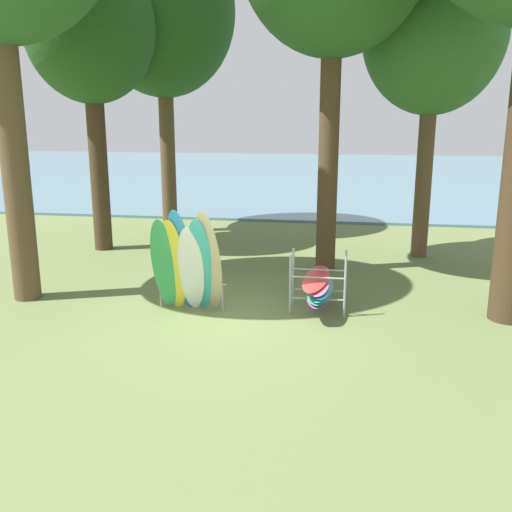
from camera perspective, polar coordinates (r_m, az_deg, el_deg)
The scene contains 7 objects.
ground_plane at distance 11.49m, azimuth -2.98°, elevation -6.45°, with size 80.00×80.00×0.00m, color olive.
lake_water at distance 39.52m, azimuth 5.86°, elevation 8.16°, with size 80.00×36.00×0.10m, color slate.
tree_far_left_back at distance 20.11m, azimuth -9.24°, elevation 22.68°, with size 4.64×4.64×9.83m.
tree_far_right_back at distance 16.92m, azimuth 17.22°, elevation 20.33°, with size 3.77×3.77×8.28m.
tree_deep_back at distance 17.78m, azimuth -16.15°, elevation 20.72°, with size 3.65×3.65×8.44m.
leaning_board_pile at distance 11.70m, azimuth -6.88°, elevation -0.87°, with size 1.50×0.86×2.22m.
board_storage_rack at distance 11.96m, azimuth 6.20°, elevation -2.90°, with size 1.15×2.13×1.25m.
Camera 1 is at (2.30, -10.52, 4.01)m, focal length 40.35 mm.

